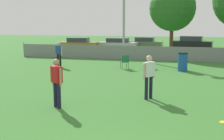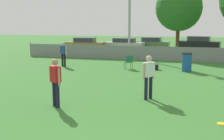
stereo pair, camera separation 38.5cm
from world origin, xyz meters
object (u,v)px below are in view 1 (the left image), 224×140
object	(u,v)px
parked_car_silver	(118,44)
parked_car_olive	(145,43)
tree_near_pole	(172,8)
player_thrower_red	(57,79)
frisbee_disc	(224,122)
parked_car_tan	(78,44)
trash_bin	(183,62)
gear_bag_sideline	(149,67)
spectator_in_blue	(59,52)
folding_chair_sideline	(125,61)
player_receiver_white	(149,74)
parked_car_dark	(191,43)

from	to	relation	value
parked_car_silver	parked_car_olive	bearing A→B (deg)	34.45
tree_near_pole	player_thrower_red	bearing A→B (deg)	-100.54
frisbee_disc	parked_car_tan	size ratio (longest dim) A/B	0.06
trash_bin	gear_bag_sideline	bearing A→B (deg)	174.78
spectator_in_blue	parked_car_olive	size ratio (longest dim) A/B	0.41
spectator_in_blue	folding_chair_sideline	xyz separation A→B (m)	(4.44, 0.11, -0.45)
spectator_in_blue	player_thrower_red	bearing A→B (deg)	135.25
player_thrower_red	spectator_in_blue	bearing A→B (deg)	149.15
tree_near_pole	player_thrower_red	xyz separation A→B (m)	(-3.16, -16.98, -3.19)
tree_near_pole	frisbee_disc	bearing A→B (deg)	-82.82
player_receiver_white	gear_bag_sideline	xyz separation A→B (m)	(-0.79, 7.08, -0.82)
spectator_in_blue	trash_bin	world-z (taller)	spectator_in_blue
tree_near_pole	frisbee_disc	world-z (taller)	tree_near_pole
tree_near_pole	spectator_in_blue	bearing A→B (deg)	-129.81
spectator_in_blue	gear_bag_sideline	world-z (taller)	spectator_in_blue
gear_bag_sideline	parked_car_silver	xyz separation A→B (m)	(-4.93, 12.97, 0.47)
tree_near_pole	player_thrower_red	world-z (taller)	tree_near_pole
parked_car_tan	player_receiver_white	bearing A→B (deg)	-67.52
parked_car_tan	gear_bag_sideline	bearing A→B (deg)	-57.17
folding_chair_sideline	gear_bag_sideline	distance (m)	1.55
player_thrower_red	spectator_in_blue	size ratio (longest dim) A/B	1.02
player_receiver_white	gear_bag_sideline	bearing A→B (deg)	44.69
spectator_in_blue	gear_bag_sideline	xyz separation A→B (m)	(5.93, 0.34, -0.80)
frisbee_disc	parked_car_olive	bearing A→B (deg)	102.67
folding_chair_sideline	parked_car_silver	distance (m)	13.64
spectator_in_blue	parked_car_dark	distance (m)	18.23
player_thrower_red	parked_car_dark	bearing A→B (deg)	113.25
trash_bin	gear_bag_sideline	distance (m)	2.10
frisbee_disc	parked_car_dark	distance (m)	24.71
tree_near_pole	player_receiver_white	size ratio (longest dim) A/B	3.70
player_receiver_white	frisbee_disc	bearing A→B (deg)	-92.28
gear_bag_sideline	parked_car_olive	distance (m)	14.88
frisbee_disc	trash_bin	xyz separation A→B (m)	(-1.17, 8.98, 0.55)
folding_chair_sideline	parked_car_tan	xyz separation A→B (m)	(-7.50, 11.66, 0.16)
trash_bin	parked_car_olive	world-z (taller)	parked_car_olive
tree_near_pole	parked_car_dark	distance (m)	8.49
folding_chair_sideline	parked_car_silver	bearing A→B (deg)	-103.64
folding_chair_sideline	parked_car_silver	world-z (taller)	parked_car_silver
tree_near_pole	parked_car_dark	size ratio (longest dim) A/B	1.30
parked_car_tan	parked_car_silver	distance (m)	4.34
player_thrower_red	frisbee_disc	xyz separation A→B (m)	(5.33, -0.24, -0.96)
folding_chair_sideline	parked_car_tan	world-z (taller)	parked_car_tan
trash_bin	gear_bag_sideline	world-z (taller)	trash_bin
trash_bin	parked_car_tan	world-z (taller)	parked_car_tan
spectator_in_blue	player_receiver_white	bearing A→B (deg)	156.12
parked_car_silver	parked_car_olive	world-z (taller)	parked_car_olive
folding_chair_sideline	player_thrower_red	bearing A→B (deg)	57.75
tree_near_pole	parked_car_dark	world-z (taller)	tree_near_pole
parked_car_dark	folding_chair_sideline	bearing A→B (deg)	-96.27
trash_bin	parked_car_tan	xyz separation A→B (m)	(-11.05, 11.62, 0.10)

